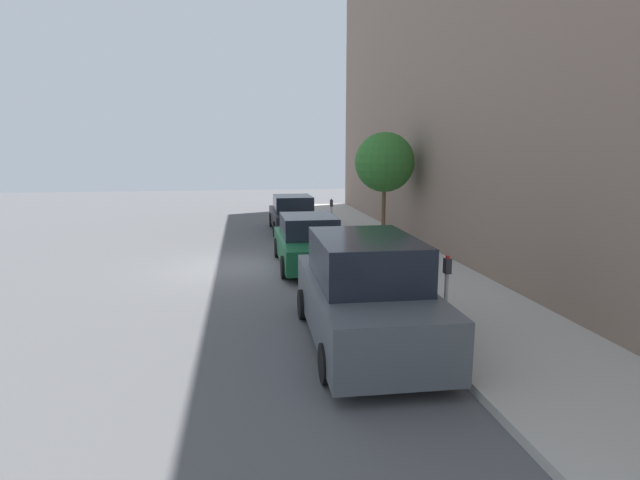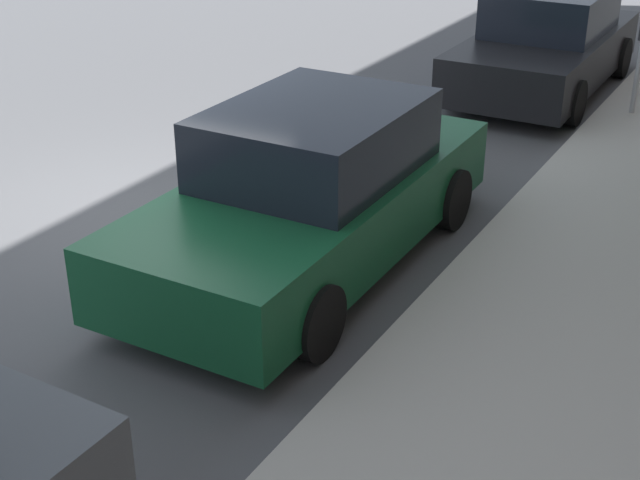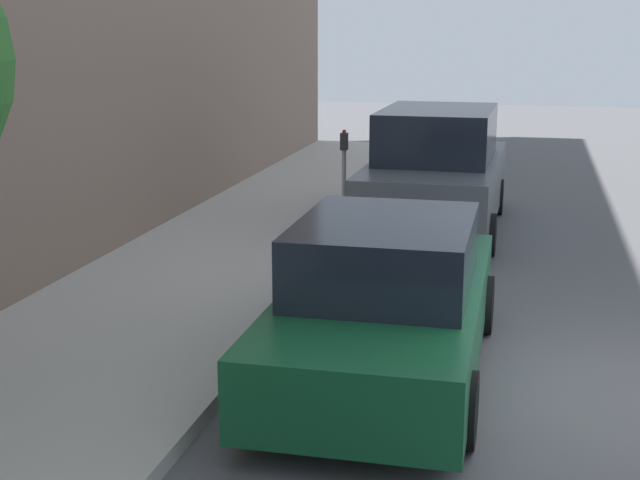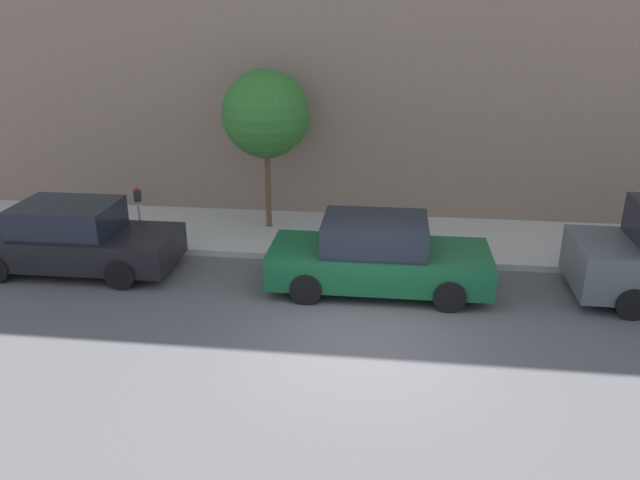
% 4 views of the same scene
% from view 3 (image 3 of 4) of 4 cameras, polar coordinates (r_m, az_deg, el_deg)
% --- Properties ---
extents(ground_plane, '(60.00, 60.00, 0.00)m').
position_cam_3_polar(ground_plane, '(8.58, 18.98, -9.73)').
color(ground_plane, '#515154').
extents(sidewalk, '(3.17, 32.00, 0.15)m').
position_cam_3_polar(sidewalk, '(9.44, -13.55, -6.69)').
color(sidewalk, '#B2ADA3').
rests_on(sidewalk, ground_plane).
extents(parked_suv_nearest, '(2.08, 4.83, 1.98)m').
position_cam_3_polar(parked_suv_nearest, '(14.57, 7.46, 4.24)').
color(parked_suv_nearest, '#4C5156').
rests_on(parked_suv_nearest, ground_plane).
extents(parked_sedan_second, '(1.92, 4.51, 1.54)m').
position_cam_3_polar(parked_sedan_second, '(8.50, 4.21, -3.99)').
color(parked_sedan_second, '#14512D').
rests_on(parked_sedan_second, ground_plane).
extents(parking_meter_near, '(0.11, 0.15, 1.44)m').
position_cam_3_polar(parking_meter_near, '(14.83, 1.55, 4.92)').
color(parking_meter_near, '#ADADB2').
rests_on(parking_meter_near, sidewalk).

